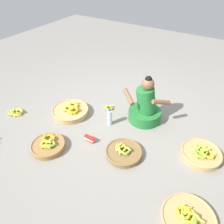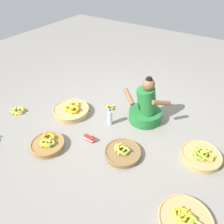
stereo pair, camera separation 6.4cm
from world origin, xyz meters
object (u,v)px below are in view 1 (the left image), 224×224
object	(u,v)px
vendor_woman_front	(145,107)
loose_bananas_mid_right	(16,112)
banana_basket_front_right	(188,218)
banana_basket_back_left	(48,145)
banana_basket_near_vendor	(71,111)
loose_bananas_back_right	(109,108)
packet_carton_stack	(89,139)
water_bottle	(110,117)
banana_basket_mid_left	(201,154)
banana_basket_near_bicycle	(124,152)

from	to	relation	value
vendor_woman_front	loose_bananas_mid_right	world-z (taller)	vendor_woman_front
banana_basket_front_right	banana_basket_back_left	bearing A→B (deg)	-179.14
banana_basket_near_vendor	loose_bananas_mid_right	world-z (taller)	banana_basket_near_vendor
banana_basket_front_right	loose_bananas_back_right	world-z (taller)	banana_basket_front_right
banana_basket_near_vendor	loose_bananas_mid_right	xyz separation A→B (m)	(-0.80, -0.49, -0.03)
banana_basket_back_left	banana_basket_front_right	bearing A→B (deg)	0.86
loose_bananas_back_right	packet_carton_stack	distance (m)	0.83
banana_basket_near_vendor	packet_carton_stack	bearing A→B (deg)	-28.25
banana_basket_front_right	loose_bananas_back_right	distance (m)	2.11
loose_bananas_mid_right	loose_bananas_back_right	world-z (taller)	loose_bananas_mid_right
banana_basket_back_left	banana_basket_near_vendor	size ratio (longest dim) A/B	0.78
vendor_woman_front	packet_carton_stack	bearing A→B (deg)	-117.76
banana_basket_front_right	loose_bananas_mid_right	bearing A→B (deg)	175.25
vendor_woman_front	banana_basket_back_left	bearing A→B (deg)	-123.89
vendor_woman_front	loose_bananas_back_right	xyz separation A→B (m)	(-0.64, -0.06, -0.23)
vendor_woman_front	water_bottle	bearing A→B (deg)	-135.96
water_bottle	packet_carton_stack	bearing A→B (deg)	-95.56
water_bottle	packet_carton_stack	xyz separation A→B (m)	(-0.05, -0.47, -0.09)
loose_bananas_mid_right	banana_basket_back_left	bearing A→B (deg)	-14.95
loose_bananas_mid_right	packet_carton_stack	world-z (taller)	packet_carton_stack
banana_basket_front_right	packet_carton_stack	xyz separation A→B (m)	(-1.56, 0.39, 0.00)
banana_basket_near_vendor	vendor_woman_front	bearing A→B (deg)	25.09
vendor_woman_front	loose_bananas_mid_right	size ratio (longest dim) A/B	2.92
banana_basket_mid_left	loose_bananas_mid_right	bearing A→B (deg)	-166.65
banana_basket_front_right	banana_basket_near_bicycle	size ratio (longest dim) A/B	1.14
banana_basket_back_left	loose_bananas_mid_right	size ratio (longest dim) A/B	1.75
banana_basket_near_vendor	water_bottle	xyz separation A→B (m)	(0.70, 0.12, 0.08)
packet_carton_stack	banana_basket_near_bicycle	bearing A→B (deg)	3.69
vendor_woman_front	banana_basket_near_bicycle	distance (m)	0.87
loose_bananas_mid_right	banana_basket_near_vendor	bearing A→B (deg)	31.46
banana_basket_near_vendor	banana_basket_near_bicycle	world-z (taller)	banana_basket_near_vendor
banana_basket_back_left	packet_carton_stack	xyz separation A→B (m)	(0.41, 0.42, -0.01)
loose_bananas_back_right	banana_basket_front_right	bearing A→B (deg)	-34.61
banana_basket_back_left	loose_bananas_back_right	distance (m)	1.25
banana_basket_near_vendor	water_bottle	world-z (taller)	water_bottle
banana_basket_near_vendor	loose_bananas_mid_right	distance (m)	0.94
loose_bananas_mid_right	loose_bananas_back_right	bearing A→B (deg)	36.59
banana_basket_back_left	packet_carton_stack	distance (m)	0.58
banana_basket_mid_left	loose_bananas_back_right	distance (m)	1.65
banana_basket_back_left	banana_basket_front_right	world-z (taller)	banana_basket_back_left
vendor_woman_front	packet_carton_stack	distance (m)	1.01
loose_bananas_back_right	water_bottle	size ratio (longest dim) A/B	0.51
water_bottle	vendor_woman_front	bearing A→B (deg)	44.04
loose_bananas_back_right	water_bottle	world-z (taller)	water_bottle
banana_basket_back_left	loose_bananas_mid_right	distance (m)	1.09
banana_basket_back_left	vendor_woman_front	bearing A→B (deg)	56.11
loose_bananas_mid_right	loose_bananas_back_right	distance (m)	1.59
water_bottle	banana_basket_mid_left	bearing A→B (deg)	3.19
banana_basket_mid_left	packet_carton_stack	world-z (taller)	banana_basket_mid_left
banana_basket_front_right	loose_bananas_back_right	xyz separation A→B (m)	(-1.74, 1.20, -0.01)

